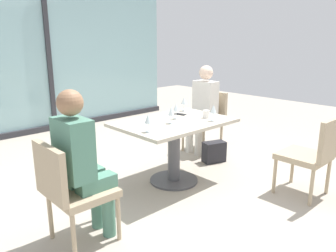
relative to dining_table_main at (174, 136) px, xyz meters
name	(u,v)px	position (x,y,z in m)	size (l,w,h in m)	color
ground_plane	(174,181)	(0.00, 0.00, -0.55)	(12.00, 12.00, 0.00)	#A89E8E
window_wall_backdrop	(49,63)	(0.00, 3.20, 0.66)	(5.08, 0.10, 2.70)	#8DB7BC
dining_table_main	(174,136)	(0.00, 0.00, 0.00)	(1.28, 0.88, 0.73)	#BCB29E
chair_far_right	(207,118)	(1.16, 0.50, -0.05)	(0.50, 0.46, 0.87)	tan
chair_side_end	(71,187)	(-1.45, -0.33, -0.05)	(0.50, 0.46, 0.87)	tan
chair_front_right	(314,152)	(0.78, -1.26, -0.05)	(0.46, 0.50, 0.87)	tan
person_far_right	(202,105)	(1.05, 0.50, 0.15)	(0.39, 0.34, 1.26)	silver
person_side_end	(81,159)	(-1.34, -0.33, 0.15)	(0.39, 0.34, 1.26)	#4C7F6B
wine_glass_0	(213,109)	(0.32, -0.30, 0.32)	(0.07, 0.07, 0.18)	silver
wine_glass_1	(176,108)	(0.08, 0.05, 0.32)	(0.07, 0.07, 0.18)	silver
wine_glass_2	(148,119)	(-0.51, -0.16, 0.32)	(0.07, 0.07, 0.18)	silver
wine_glass_3	(171,112)	(-0.11, -0.06, 0.32)	(0.07, 0.07, 0.18)	silver
wine_glass_4	(184,101)	(0.46, 0.30, 0.32)	(0.07, 0.07, 0.18)	silver
coffee_cup	(206,114)	(0.37, -0.15, 0.23)	(0.08, 0.08, 0.09)	white
cell_phone_on_table	(180,114)	(0.27, 0.18, 0.19)	(0.07, 0.14, 0.01)	black
handbag_0	(214,152)	(0.84, 0.08, -0.41)	(0.30, 0.16, 0.28)	#232328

